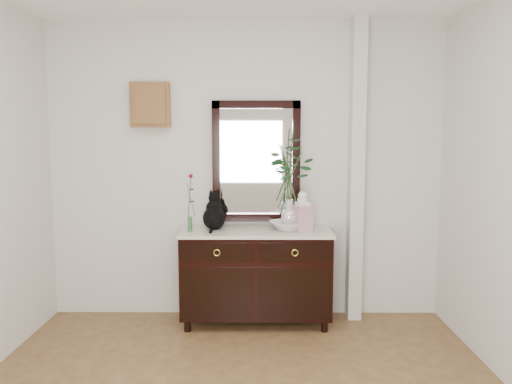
{
  "coord_description": "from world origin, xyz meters",
  "views": [
    {
      "loc": [
        0.12,
        -2.59,
        1.69
      ],
      "look_at": [
        0.1,
        1.63,
        1.2
      ],
      "focal_mm": 35.0,
      "sensor_mm": 36.0,
      "label": 1
    }
  ],
  "objects_px": {
    "lotus_bowl": "(289,226)",
    "ginger_jar": "(303,211)",
    "cat": "(214,210)",
    "sideboard": "(256,272)"
  },
  "relations": [
    {
      "from": "ginger_jar",
      "to": "lotus_bowl",
      "type": "bearing_deg",
      "value": 147.63
    },
    {
      "from": "sideboard",
      "to": "lotus_bowl",
      "type": "relative_size",
      "value": 4.12
    },
    {
      "from": "sideboard",
      "to": "cat",
      "type": "distance_m",
      "value": 0.66
    },
    {
      "from": "sideboard",
      "to": "cat",
      "type": "relative_size",
      "value": 4.01
    },
    {
      "from": "lotus_bowl",
      "to": "ginger_jar",
      "type": "distance_m",
      "value": 0.19
    },
    {
      "from": "cat",
      "to": "ginger_jar",
      "type": "height_order",
      "value": "ginger_jar"
    },
    {
      "from": "sideboard",
      "to": "ginger_jar",
      "type": "relative_size",
      "value": 3.64
    },
    {
      "from": "sideboard",
      "to": "ginger_jar",
      "type": "distance_m",
      "value": 0.69
    },
    {
      "from": "lotus_bowl",
      "to": "ginger_jar",
      "type": "height_order",
      "value": "ginger_jar"
    },
    {
      "from": "cat",
      "to": "lotus_bowl",
      "type": "xyz_separation_m",
      "value": [
        0.67,
        -0.05,
        -0.13
      ]
    }
  ]
}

